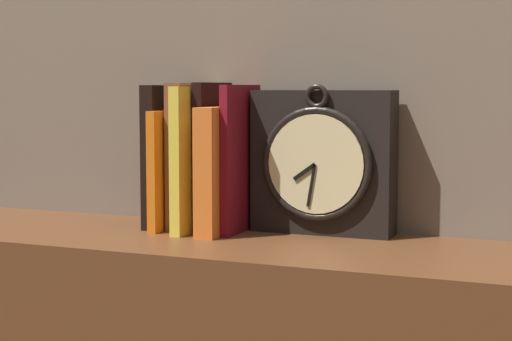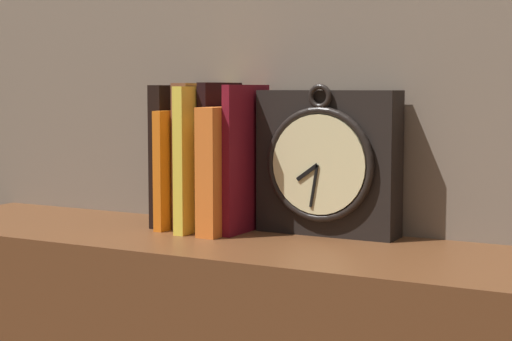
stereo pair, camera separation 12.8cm
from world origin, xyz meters
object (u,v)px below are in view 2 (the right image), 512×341
Objects in this scene: book_slot2_brown at (198,155)px; book_slot4_black at (220,156)px; book_slot1_orange at (181,168)px; book_slot5_orange at (230,169)px; clock at (327,163)px; book_slot6_maroon at (246,159)px; book_slot0_black at (175,155)px; book_slot3_yellow at (204,158)px.

book_slot2_brown and book_slot4_black have the same top height.
book_slot5_orange reaches higher than book_slot1_orange.
book_slot1_orange is 0.81× the size of book_slot2_brown.
clock is 0.16m from book_slot5_orange.
book_slot1_orange is 0.82× the size of book_slot6_maroon.
book_slot1_orange is 0.12m from book_slot6_maroon.
book_slot0_black is at bearing 151.40° from book_slot1_orange.
book_slot6_maroon is at bearing -4.40° from book_slot2_brown.
book_slot2_brown is at bearing 164.18° from book_slot5_orange.
book_slot5_orange is at bearing -163.03° from clock.
book_slot1_orange is 0.96× the size of book_slot5_orange.
book_slot1_orange is 0.81× the size of book_slot4_black.
book_slot0_black is 0.14m from book_slot6_maroon.
book_slot3_yellow is (0.07, -0.02, -0.00)m from book_slot0_black.
book_slot2_brown is at bearing 140.36° from book_slot3_yellow.
book_slot5_orange is (0.03, -0.02, -0.02)m from book_slot4_black.
book_slot5_orange is (0.12, -0.02, -0.02)m from book_slot0_black.
book_slot5_orange is at bearing -150.01° from book_slot6_maroon.
book_slot1_orange is 0.07m from book_slot4_black.
clock is 0.27m from book_slot0_black.
book_slot4_black is 1.02× the size of book_slot6_maroon.
book_slot5_orange is at bearing -4.88° from book_slot1_orange.
book_slot2_brown is at bearing -173.63° from clock.
clock is 1.22× the size of book_slot1_orange.
book_slot4_black is (0.09, 0.00, 0.00)m from book_slot0_black.
book_slot2_brown is at bearing 25.17° from book_slot1_orange.
clock is at bearing 14.33° from book_slot6_maroon.
book_slot4_black reaches higher than book_slot3_yellow.
clock is 1.01× the size of book_slot0_black.
book_slot3_yellow is (0.05, -0.01, 0.02)m from book_slot1_orange.
book_slot2_brown is 0.03m from book_slot3_yellow.
book_slot4_black is 0.04m from book_slot5_orange.
book_slot1_orange is (-0.25, -0.04, -0.02)m from clock.
book_slot0_black is 1.00× the size of book_slot6_maroon.
book_slot4_black is at bearing 171.99° from book_slot6_maroon.
book_slot2_brown reaches higher than clock.
book_slot5_orange is (0.05, -0.00, -0.02)m from book_slot3_yellow.
book_slot1_orange is at bearing -171.51° from clock.
clock reaches higher than book_slot6_maroon.
book_slot1_orange is 0.10m from book_slot5_orange.
book_slot6_maroon is at bearing 2.27° from book_slot1_orange.
book_slot2_brown is 1.01× the size of book_slot6_maroon.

